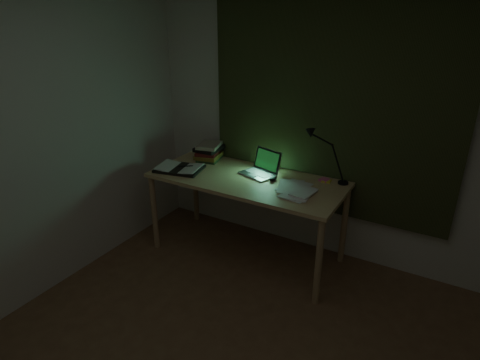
% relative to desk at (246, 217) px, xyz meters
% --- Properties ---
extents(wall_back, '(3.50, 0.00, 2.50)m').
position_rel_desk_xyz_m(wall_back, '(0.57, 0.46, 0.85)').
color(wall_back, silver).
rests_on(wall_back, ground).
extents(curtain, '(2.20, 0.06, 2.00)m').
position_rel_desk_xyz_m(curtain, '(0.57, 0.42, 1.05)').
color(curtain, '#2C341A').
rests_on(curtain, wall_back).
extents(desk, '(1.74, 0.76, 0.80)m').
position_rel_desk_xyz_m(desk, '(0.00, 0.00, 0.00)').
color(desk, tan).
rests_on(desk, floor).
extents(laptop, '(0.39, 0.41, 0.22)m').
position_rel_desk_xyz_m(laptop, '(0.05, 0.11, 0.51)').
color(laptop, '#ACACB0').
rests_on(laptop, desk).
extents(open_textbook, '(0.47, 0.38, 0.04)m').
position_rel_desk_xyz_m(open_textbook, '(-0.64, -0.14, 0.42)').
color(open_textbook, silver).
rests_on(open_textbook, desk).
extents(book_stack, '(0.26, 0.30, 0.18)m').
position_rel_desk_xyz_m(book_stack, '(-0.56, 0.23, 0.49)').
color(book_stack, silver).
rests_on(book_stack, desk).
extents(loose_papers, '(0.43, 0.45, 0.02)m').
position_rel_desk_xyz_m(loose_papers, '(0.52, -0.05, 0.41)').
color(loose_papers, white).
rests_on(loose_papers, desk).
extents(mouse, '(0.06, 0.09, 0.03)m').
position_rel_desk_xyz_m(mouse, '(0.23, 0.06, 0.42)').
color(mouse, black).
rests_on(mouse, desk).
extents(sticky_yellow, '(0.08, 0.08, 0.02)m').
position_rel_desk_xyz_m(sticky_yellow, '(0.65, 0.28, 0.41)').
color(sticky_yellow, yellow).
rests_on(sticky_yellow, desk).
extents(sticky_pink, '(0.10, 0.10, 0.02)m').
position_rel_desk_xyz_m(sticky_pink, '(0.63, 0.29, 0.41)').
color(sticky_pink, pink).
rests_on(sticky_pink, desk).
extents(desk_lamp, '(0.33, 0.26, 0.48)m').
position_rel_desk_xyz_m(desk_lamp, '(0.78, 0.31, 0.64)').
color(desk_lamp, black).
rests_on(desk_lamp, desk).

